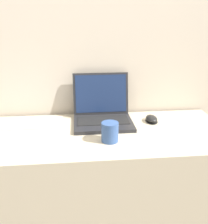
{
  "coord_description": "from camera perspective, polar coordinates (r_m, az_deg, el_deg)",
  "views": [
    {
      "loc": [
        -0.07,
        -0.97,
        1.35
      ],
      "look_at": [
        0.07,
        0.35,
        0.86
      ],
      "focal_mm": 42.0,
      "sensor_mm": 36.0,
      "label": 1
    }
  ],
  "objects": [
    {
      "name": "wall_back",
      "position": [
        1.6,
        -3.45,
        16.55
      ],
      "size": [
        7.0,
        0.04,
        2.5
      ],
      "color": "beige",
      "rests_on": "ground_plane"
    },
    {
      "name": "desk",
      "position": [
        1.59,
        -2.21,
        -17.16
      ],
      "size": [
        1.47,
        0.58,
        0.77
      ],
      "color": "beige",
      "rests_on": "ground_plane"
    },
    {
      "name": "laptop",
      "position": [
        1.52,
        -0.36,
        0.03
      ],
      "size": [
        0.33,
        0.31,
        0.26
      ],
      "color": "#232326",
      "rests_on": "desk"
    },
    {
      "name": "drink_cup",
      "position": [
        1.28,
        1.29,
        -4.3
      ],
      "size": [
        0.08,
        0.08,
        0.1
      ],
      "color": "#33518C",
      "rests_on": "desk"
    },
    {
      "name": "computer_mouse",
      "position": [
        1.55,
        10.29,
        -1.51
      ],
      "size": [
        0.07,
        0.1,
        0.04
      ],
      "color": "black",
      "rests_on": "desk"
    },
    {
      "name": "external_keyboard",
      "position": [
        1.53,
        -16.5,
        -2.59
      ],
      "size": [
        0.4,
        0.15,
        0.02
      ],
      "color": "silver",
      "rests_on": "desk"
    }
  ]
}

